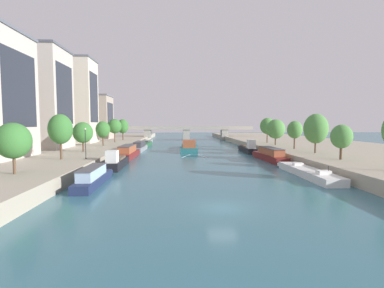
% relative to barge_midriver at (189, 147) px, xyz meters
% --- Properties ---
extents(ground_plane, '(400.00, 400.00, 0.00)m').
position_rel_barge_midriver_xyz_m(ground_plane, '(0.61, -52.97, -0.97)').
color(ground_plane, '#336675').
extents(quay_left, '(36.00, 170.00, 1.72)m').
position_rel_barge_midriver_xyz_m(quay_left, '(-33.84, 2.03, -0.12)').
color(quay_left, '#A89E89').
rests_on(quay_left, ground).
extents(quay_right, '(36.00, 170.00, 1.72)m').
position_rel_barge_midriver_xyz_m(quay_right, '(35.05, 2.03, -0.12)').
color(quay_right, '#A89E89').
rests_on(quay_right, ground).
extents(barge_midriver, '(5.26, 21.74, 3.17)m').
position_rel_barge_midriver_xyz_m(barge_midriver, '(0.00, 0.00, 0.00)').
color(barge_midriver, '#23666B').
rests_on(barge_midriver, ground).
extents(wake_behind_barge, '(5.59, 6.04, 0.03)m').
position_rel_barge_midriver_xyz_m(wake_behind_barge, '(0.45, -13.86, -0.96)').
color(wake_behind_barge, '#A5D1DB').
rests_on(wake_behind_barge, ground).
extents(moored_boat_left_midway, '(2.22, 12.13, 2.22)m').
position_rel_barge_midriver_xyz_m(moored_boat_left_midway, '(-13.36, -42.80, -0.05)').
color(moored_boat_left_midway, '#1E284C').
rests_on(moored_boat_left_midway, ground).
extents(moored_boat_left_lone, '(2.40, 11.24, 3.16)m').
position_rel_barge_midriver_xyz_m(moored_boat_left_lone, '(-13.36, -29.72, -0.01)').
color(moored_boat_left_lone, black).
rests_on(moored_boat_left_lone, ground).
extents(moored_boat_left_gap_after, '(3.19, 14.15, 2.70)m').
position_rel_barge_midriver_xyz_m(moored_boat_left_gap_after, '(-13.82, -15.80, 0.15)').
color(moored_boat_left_gap_after, maroon).
rests_on(moored_boat_left_gap_after, ground).
extents(moored_boat_left_downstream, '(2.71, 13.74, 2.55)m').
position_rel_barge_midriver_xyz_m(moored_boat_left_downstream, '(-13.26, -0.78, 0.09)').
color(moored_boat_left_downstream, gray).
rests_on(moored_boat_left_downstream, ground).
extents(moored_boat_left_upstream, '(3.79, 16.25, 2.16)m').
position_rel_barge_midriver_xyz_m(moored_boat_left_upstream, '(-13.90, 15.28, -0.42)').
color(moored_boat_left_upstream, '#235633').
rests_on(moored_boat_left_upstream, ground).
extents(moored_boat_left_second, '(2.40, 11.07, 2.44)m').
position_rel_barge_midriver_xyz_m(moored_boat_left_second, '(-13.87, 29.60, -0.27)').
color(moored_boat_left_second, gray).
rests_on(moored_boat_left_second, ground).
extents(moored_boat_right_lone, '(2.90, 15.98, 2.12)m').
position_rel_barge_midriver_xyz_m(moored_boat_right_lone, '(14.84, -38.56, -0.44)').
color(moored_boat_right_lone, silver).
rests_on(moored_boat_right_lone, ground).
extents(moored_boat_right_end, '(3.04, 14.60, 2.60)m').
position_rel_barge_midriver_xyz_m(moored_boat_right_end, '(14.94, -22.03, 0.11)').
color(moored_boat_right_end, maroon).
rests_on(moored_boat_right_end, ground).
extents(moored_boat_right_gap_after, '(2.49, 12.84, 3.43)m').
position_rel_barge_midriver_xyz_m(moored_boat_right_gap_after, '(14.45, -6.33, 0.05)').
color(moored_boat_right_gap_after, black).
rests_on(moored_boat_right_gap_after, ground).
extents(tree_left_past_mid, '(3.78, 3.78, 5.70)m').
position_rel_barge_midriver_xyz_m(tree_left_past_mid, '(-21.36, -44.80, 4.44)').
color(tree_left_past_mid, brown).
rests_on(tree_left_past_mid, quay_left).
extents(tree_left_distant, '(3.64, 3.64, 7.05)m').
position_rel_barge_midriver_xyz_m(tree_left_distant, '(-21.38, -31.92, 5.45)').
color(tree_left_distant, brown).
rests_on(tree_left_distant, quay_left).
extents(tree_left_third, '(3.87, 3.87, 5.84)m').
position_rel_barge_midriver_xyz_m(tree_left_third, '(-21.97, -19.54, 4.50)').
color(tree_left_third, brown).
rests_on(tree_left_third, quay_left).
extents(tree_left_end_of_row, '(3.51, 3.51, 6.12)m').
position_rel_barge_midriver_xyz_m(tree_left_end_of_row, '(-21.87, -4.69, 4.81)').
color(tree_left_end_of_row, brown).
rests_on(tree_left_end_of_row, quay_left).
extents(tree_left_far, '(4.01, 4.01, 6.84)m').
position_rel_barge_midriver_xyz_m(tree_left_far, '(-21.68, 7.92, 5.46)').
color(tree_left_far, brown).
rests_on(tree_left_far, quay_left).
extents(tree_left_second, '(3.67, 3.67, 6.93)m').
position_rel_barge_midriver_xyz_m(tree_left_second, '(-21.49, 19.69, 5.30)').
color(tree_left_second, brown).
rests_on(tree_left_second, quay_left).
extents(tree_right_far, '(3.23, 3.23, 5.43)m').
position_rel_barge_midriver_xyz_m(tree_right_far, '(22.09, -34.32, 4.30)').
color(tree_right_far, brown).
rests_on(tree_right_far, quay_right).
extents(tree_right_third, '(4.45, 4.45, 7.41)m').
position_rel_barge_midriver_xyz_m(tree_right_third, '(22.77, -24.69, 5.35)').
color(tree_right_third, brown).
rests_on(tree_right_third, quay_right).
extents(tree_right_by_lamp, '(3.27, 3.27, 6.13)m').
position_rel_barge_midriver_xyz_m(tree_right_by_lamp, '(22.43, -15.84, 4.92)').
color(tree_right_by_lamp, brown).
rests_on(tree_right_by_lamp, quay_right).
extents(tree_right_second, '(4.72, 4.72, 6.61)m').
position_rel_barge_midriver_xyz_m(tree_right_second, '(22.00, -4.96, 4.87)').
color(tree_right_second, brown).
rests_on(tree_right_second, quay_right).
extents(tree_right_end_of_row, '(4.18, 4.18, 7.16)m').
position_rel_barge_midriver_xyz_m(tree_right_end_of_row, '(22.69, 4.01, 5.55)').
color(tree_right_end_of_row, brown).
rests_on(tree_right_end_of_row, quay_right).
extents(lamppost_left_bank, '(0.28, 0.28, 4.88)m').
position_rel_barge_midriver_xyz_m(lamppost_left_bank, '(-17.71, -31.58, 3.41)').
color(lamppost_left_bank, black).
rests_on(lamppost_left_bank, quay_left).
extents(building_left_tall, '(13.67, 11.63, 22.41)m').
position_rel_barge_midriver_xyz_m(building_left_tall, '(-35.00, -11.29, 11.96)').
color(building_left_tall, '#BCB2A8').
rests_on(building_left_tall, quay_left).
extents(building_left_far_end, '(16.19, 9.84, 23.98)m').
position_rel_barge_midriver_xyz_m(building_left_far_end, '(-35.00, 6.95, 12.75)').
color(building_left_far_end, beige).
rests_on(building_left_far_end, quay_left).
extents(building_left_corner, '(15.95, 11.13, 15.62)m').
position_rel_barge_midriver_xyz_m(building_left_corner, '(-35.00, 27.20, 8.57)').
color(building_left_corner, '#A89989').
rests_on(building_left_corner, quay_left).
extents(bridge_far, '(56.89, 4.40, 6.06)m').
position_rel_barge_midriver_xyz_m(bridge_far, '(0.61, 45.09, 2.84)').
color(bridge_far, '#9E998E').
rests_on(bridge_far, ground).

